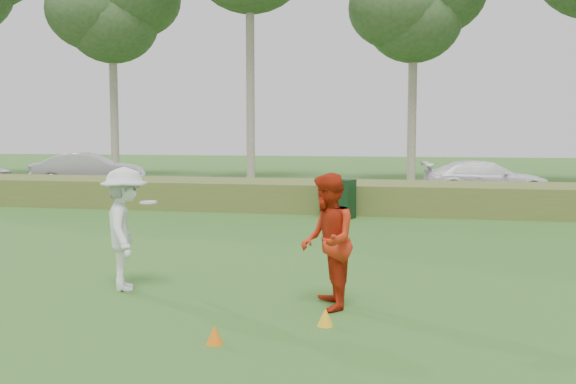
% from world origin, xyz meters
% --- Properties ---
extents(ground, '(120.00, 120.00, 0.00)m').
position_xyz_m(ground, '(0.00, 0.00, 0.00)').
color(ground, '#2B6120').
rests_on(ground, ground).
extents(reed_strip, '(80.00, 3.00, 0.90)m').
position_xyz_m(reed_strip, '(0.00, 12.00, 0.45)').
color(reed_strip, '#536327').
rests_on(reed_strip, ground).
extents(park_road, '(80.00, 6.00, 0.06)m').
position_xyz_m(park_road, '(0.00, 17.00, 0.03)').
color(park_road, '#2D2D2D').
rests_on(park_road, ground).
extents(tree_2, '(6.50, 6.50, 12.00)m').
position_xyz_m(tree_2, '(-14.00, 24.00, 8.97)').
color(tree_2, gray).
rests_on(tree_2, ground).
extents(tree_4, '(6.24, 6.24, 11.50)m').
position_xyz_m(tree_4, '(2.00, 24.50, 8.59)').
color(tree_4, gray).
rests_on(tree_4, ground).
extents(player_white, '(1.18, 1.44, 1.95)m').
position_xyz_m(player_white, '(-1.92, 0.72, 0.97)').
color(player_white, white).
rests_on(player_white, ground).
extents(player_red, '(0.93, 1.08, 1.93)m').
position_xyz_m(player_red, '(1.36, 0.29, 0.96)').
color(player_red, red).
rests_on(player_red, ground).
extents(cone_orange, '(0.20, 0.20, 0.22)m').
position_xyz_m(cone_orange, '(0.29, -1.51, 0.11)').
color(cone_orange, orange).
rests_on(cone_orange, ground).
extents(cone_yellow, '(0.21, 0.21, 0.23)m').
position_xyz_m(cone_yellow, '(1.46, -0.53, 0.12)').
color(cone_yellow, '#FFB01A').
rests_on(cone_yellow, ground).
extents(utility_cabinet, '(1.05, 0.84, 1.14)m').
position_xyz_m(utility_cabinet, '(0.22, 9.97, 0.57)').
color(utility_cabinet, black).
rests_on(utility_cabinet, ground).
extents(car_mid, '(5.04, 3.22, 1.57)m').
position_xyz_m(car_mid, '(-11.67, 17.00, 0.84)').
color(car_mid, silver).
rests_on(car_mid, park_road).
extents(car_right, '(4.94, 2.48, 1.38)m').
position_xyz_m(car_right, '(4.94, 16.65, 0.75)').
color(car_right, white).
rests_on(car_right, park_road).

